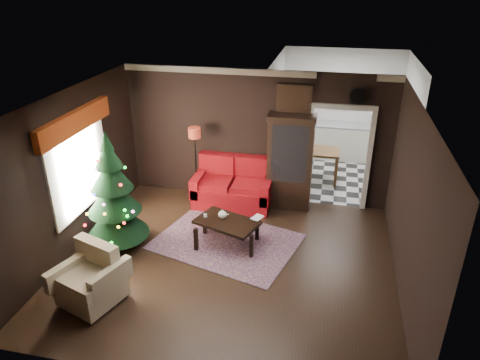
% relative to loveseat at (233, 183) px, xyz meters
% --- Properties ---
extents(floor, '(5.50, 5.50, 0.00)m').
position_rel_loveseat_xyz_m(floor, '(0.40, -2.05, -0.50)').
color(floor, black).
rests_on(floor, ground).
extents(ceiling, '(5.50, 5.50, 0.00)m').
position_rel_loveseat_xyz_m(ceiling, '(0.40, -2.05, 2.30)').
color(ceiling, white).
rests_on(ceiling, ground).
extents(wall_back, '(5.50, 0.00, 5.50)m').
position_rel_loveseat_xyz_m(wall_back, '(0.40, 0.45, 0.90)').
color(wall_back, black).
rests_on(wall_back, ground).
extents(wall_front, '(5.50, 0.00, 5.50)m').
position_rel_loveseat_xyz_m(wall_front, '(0.40, -4.55, 0.90)').
color(wall_front, black).
rests_on(wall_front, ground).
extents(wall_left, '(0.00, 5.50, 5.50)m').
position_rel_loveseat_xyz_m(wall_left, '(-2.35, -2.05, 0.90)').
color(wall_left, black).
rests_on(wall_left, ground).
extents(wall_right, '(0.00, 5.50, 5.50)m').
position_rel_loveseat_xyz_m(wall_right, '(3.15, -2.05, 0.90)').
color(wall_right, black).
rests_on(wall_right, ground).
extents(doorway, '(1.10, 0.10, 2.10)m').
position_rel_loveseat_xyz_m(doorway, '(2.10, 0.45, 0.55)').
color(doorway, beige).
rests_on(doorway, ground).
extents(left_window, '(0.05, 1.60, 1.40)m').
position_rel_loveseat_xyz_m(left_window, '(-2.31, -1.85, 0.95)').
color(left_window, white).
rests_on(left_window, wall_left).
extents(valance, '(0.12, 2.10, 0.35)m').
position_rel_loveseat_xyz_m(valance, '(-2.23, -1.85, 1.77)').
color(valance, maroon).
rests_on(valance, wall_left).
extents(kitchen_floor, '(3.00, 3.00, 0.00)m').
position_rel_loveseat_xyz_m(kitchen_floor, '(2.10, 1.95, -0.50)').
color(kitchen_floor, silver).
rests_on(kitchen_floor, ground).
extents(kitchen_window, '(0.70, 0.06, 0.70)m').
position_rel_loveseat_xyz_m(kitchen_window, '(2.10, 3.40, 1.20)').
color(kitchen_window, white).
rests_on(kitchen_window, ground).
extents(rug, '(2.87, 2.40, 0.01)m').
position_rel_loveseat_xyz_m(rug, '(0.20, -1.44, -0.49)').
color(rug, '#523746').
rests_on(rug, ground).
extents(loveseat, '(1.70, 0.90, 1.00)m').
position_rel_loveseat_xyz_m(loveseat, '(0.00, 0.00, 0.00)').
color(loveseat, maroon).
rests_on(loveseat, ground).
extents(curio_cabinet, '(0.90, 0.45, 1.90)m').
position_rel_loveseat_xyz_m(curio_cabinet, '(1.15, 0.22, 0.45)').
color(curio_cabinet, black).
rests_on(curio_cabinet, ground).
extents(floor_lamp, '(0.33, 0.33, 1.63)m').
position_rel_loveseat_xyz_m(floor_lamp, '(-0.81, 0.07, 0.33)').
color(floor_lamp, black).
rests_on(floor_lamp, ground).
extents(christmas_tree, '(1.17, 1.17, 2.13)m').
position_rel_loveseat_xyz_m(christmas_tree, '(-1.69, -1.90, 0.55)').
color(christmas_tree, black).
rests_on(christmas_tree, ground).
extents(armchair, '(1.04, 1.04, 0.84)m').
position_rel_loveseat_xyz_m(armchair, '(-1.37, -3.43, -0.04)').
color(armchair, tan).
rests_on(armchair, ground).
extents(coffee_table, '(1.24, 0.98, 0.49)m').
position_rel_loveseat_xyz_m(coffee_table, '(0.24, -1.52, -0.24)').
color(coffee_table, black).
rests_on(coffee_table, rug).
extents(teapot, '(0.20, 0.20, 0.16)m').
position_rel_loveseat_xyz_m(teapot, '(0.14, -1.45, 0.08)').
color(teapot, white).
rests_on(teapot, coffee_table).
extents(cup_a, '(0.08, 0.08, 0.07)m').
position_rel_loveseat_xyz_m(cup_a, '(0.16, -1.38, 0.04)').
color(cup_a, white).
rests_on(cup_a, coffee_table).
extents(cup_b, '(0.06, 0.06, 0.05)m').
position_rel_loveseat_xyz_m(cup_b, '(-0.18, -1.46, 0.03)').
color(cup_b, white).
rests_on(cup_b, coffee_table).
extents(book, '(0.16, 0.08, 0.23)m').
position_rel_loveseat_xyz_m(book, '(0.68, -1.27, 0.12)').
color(book, '#81685B').
rests_on(book, coffee_table).
extents(wall_clock, '(0.32, 0.32, 0.06)m').
position_rel_loveseat_xyz_m(wall_clock, '(2.35, 0.40, 1.88)').
color(wall_clock, white).
rests_on(wall_clock, wall_back).
extents(painting, '(0.62, 0.05, 0.52)m').
position_rel_loveseat_xyz_m(painting, '(1.15, 0.41, 1.75)').
color(painting, '#BC8743').
rests_on(painting, wall_back).
extents(kitchen_counter, '(1.80, 0.60, 0.90)m').
position_rel_loveseat_xyz_m(kitchen_counter, '(2.10, 3.15, -0.05)').
color(kitchen_counter, white).
rests_on(kitchen_counter, ground).
extents(kitchen_table, '(0.70, 0.70, 0.75)m').
position_rel_loveseat_xyz_m(kitchen_table, '(1.80, 1.65, -0.12)').
color(kitchen_table, brown).
rests_on(kitchen_table, ground).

